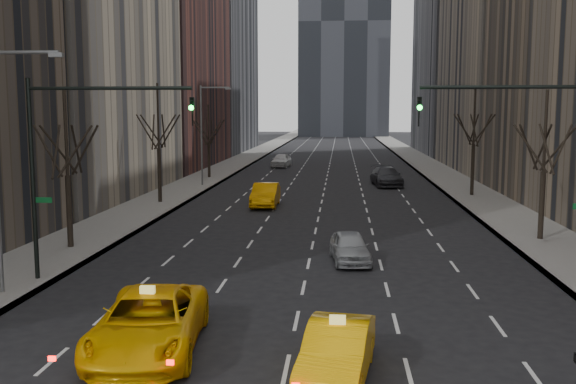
# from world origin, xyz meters

# --- Properties ---
(sidewalk_left) EXTENTS (4.50, 320.00, 0.15)m
(sidewalk_left) POSITION_xyz_m (-12.25, 70.00, 0.07)
(sidewalk_left) COLOR slate
(sidewalk_left) RESTS_ON ground
(sidewalk_right) EXTENTS (4.50, 320.00, 0.15)m
(sidewalk_right) POSITION_xyz_m (12.25, 70.00, 0.07)
(sidewalk_right) COLOR slate
(sidewalk_right) RESTS_ON ground
(tree_lw_b) EXTENTS (3.36, 3.50, 7.82)m
(tree_lw_b) POSITION_xyz_m (-12.00, 18.00, 3.72)
(tree_lw_b) COLOR black
(tree_lw_b) RESTS_ON ground
(tree_lw_c) EXTENTS (3.36, 3.50, 8.74)m
(tree_lw_c) POSITION_xyz_m (-12.00, 34.00, 4.04)
(tree_lw_c) COLOR black
(tree_lw_c) RESTS_ON ground
(tree_lw_d) EXTENTS (3.36, 3.50, 7.36)m
(tree_lw_d) POSITION_xyz_m (-12.00, 52.00, 3.56)
(tree_lw_d) COLOR black
(tree_lw_d) RESTS_ON ground
(tree_rw_b) EXTENTS (3.36, 3.50, 7.82)m
(tree_rw_b) POSITION_xyz_m (12.00, 22.00, 3.72)
(tree_rw_b) COLOR black
(tree_rw_b) RESTS_ON ground
(tree_rw_c) EXTENTS (3.36, 3.50, 8.74)m
(tree_rw_c) POSITION_xyz_m (12.00, 40.00, 4.04)
(tree_rw_c) COLOR black
(tree_rw_c) RESTS_ON ground
(traffic_mast_left) EXTENTS (6.69, 0.39, 8.00)m
(traffic_mast_left) POSITION_xyz_m (-9.11, 12.00, 5.49)
(traffic_mast_left) COLOR black
(traffic_mast_left) RESTS_ON ground
(traffic_mast_right) EXTENTS (6.69, 0.39, 8.00)m
(traffic_mast_right) POSITION_xyz_m (9.11, 12.00, 5.49)
(traffic_mast_right) COLOR black
(traffic_mast_right) RESTS_ON ground
(streetlight_near) EXTENTS (2.83, 0.22, 9.00)m
(streetlight_near) POSITION_xyz_m (-10.84, 10.00, 5.62)
(streetlight_near) COLOR slate
(streetlight_near) RESTS_ON ground
(streetlight_far) EXTENTS (2.83, 0.22, 9.00)m
(streetlight_far) POSITION_xyz_m (-10.84, 45.00, 5.62)
(streetlight_far) COLOR slate
(streetlight_far) RESTS_ON ground
(taxi_suv) EXTENTS (3.41, 6.42, 1.72)m
(taxi_suv) POSITION_xyz_m (-4.03, 4.93, 0.86)
(taxi_suv) COLOR #FFBC05
(taxi_suv) RESTS_ON ground
(taxi_sedan) EXTENTS (2.18, 4.68, 1.49)m
(taxi_sedan) POSITION_xyz_m (1.36, 3.43, 0.74)
(taxi_sedan) COLOR #FFB405
(taxi_sedan) RESTS_ON ground
(silver_sedan_ahead) EXTENTS (2.09, 4.24, 1.39)m
(silver_sedan_ahead) POSITION_xyz_m (1.86, 16.49, 0.70)
(silver_sedan_ahead) COLOR #919498
(silver_sedan_ahead) RESTS_ON ground
(far_taxi) EXTENTS (1.83, 5.11, 1.68)m
(far_taxi) POSITION_xyz_m (-3.99, 33.26, 0.84)
(far_taxi) COLOR #F79C05
(far_taxi) RESTS_ON ground
(far_suv_grey) EXTENTS (2.99, 6.15, 1.72)m
(far_suv_grey) POSITION_xyz_m (5.64, 46.94, 0.86)
(far_suv_grey) COLOR #2C2B30
(far_suv_grey) RESTS_ON ground
(far_car_white) EXTENTS (2.46, 5.07, 1.67)m
(far_car_white) POSITION_xyz_m (-5.88, 65.86, 0.83)
(far_car_white) COLOR silver
(far_car_white) RESTS_ON ground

